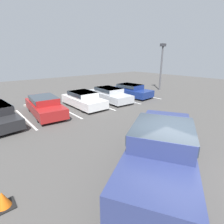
{
  "coord_description": "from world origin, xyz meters",
  "views": [
    {
      "loc": [
        -4.78,
        -2.47,
        3.9
      ],
      "look_at": [
        0.99,
        4.46,
        1.0
      ],
      "focal_mm": 28.0,
      "sensor_mm": 36.0,
      "label": 1
    }
  ],
  "objects_px": {
    "pickup_truck": "(162,146)",
    "parked_sedan_c": "(83,99)",
    "parked_sedan_b": "(45,105)",
    "wheel_stop_curb": "(34,104)",
    "parked_sedan_d": "(109,94)",
    "parked_sedan_e": "(130,90)",
    "light_post": "(162,62)",
    "traffic_cone": "(3,200)"
  },
  "relations": [
    {
      "from": "pickup_truck",
      "to": "parked_sedan_c",
      "type": "bearing_deg",
      "value": 45.97
    },
    {
      "from": "parked_sedan_c",
      "to": "traffic_cone",
      "type": "height_order",
      "value": "parked_sedan_c"
    },
    {
      "from": "light_post",
      "to": "pickup_truck",
      "type": "bearing_deg",
      "value": -144.19
    },
    {
      "from": "parked_sedan_c",
      "to": "light_post",
      "type": "height_order",
      "value": "light_post"
    },
    {
      "from": "parked_sedan_b",
      "to": "parked_sedan_d",
      "type": "bearing_deg",
      "value": 96.69
    },
    {
      "from": "parked_sedan_b",
      "to": "parked_sedan_d",
      "type": "height_order",
      "value": "parked_sedan_b"
    },
    {
      "from": "traffic_cone",
      "to": "parked_sedan_d",
      "type": "bearing_deg",
      "value": 37.51
    },
    {
      "from": "traffic_cone",
      "to": "wheel_stop_curb",
      "type": "height_order",
      "value": "traffic_cone"
    },
    {
      "from": "wheel_stop_curb",
      "to": "pickup_truck",
      "type": "bearing_deg",
      "value": -86.25
    },
    {
      "from": "parked_sedan_b",
      "to": "light_post",
      "type": "distance_m",
      "value": 14.17
    },
    {
      "from": "traffic_cone",
      "to": "parked_sedan_b",
      "type": "bearing_deg",
      "value": 62.69
    },
    {
      "from": "parked_sedan_b",
      "to": "wheel_stop_curb",
      "type": "distance_m",
      "value": 3.13
    },
    {
      "from": "parked_sedan_b",
      "to": "parked_sedan_e",
      "type": "distance_m",
      "value": 8.6
    },
    {
      "from": "pickup_truck",
      "to": "wheel_stop_curb",
      "type": "distance_m",
      "value": 11.99
    },
    {
      "from": "parked_sedan_e",
      "to": "light_post",
      "type": "xyz_separation_m",
      "value": [
        5.32,
        0.32,
        2.59
      ]
    },
    {
      "from": "light_post",
      "to": "traffic_cone",
      "type": "bearing_deg",
      "value": -156.45
    },
    {
      "from": "parked_sedan_d",
      "to": "light_post",
      "type": "bearing_deg",
      "value": 95.9
    },
    {
      "from": "parked_sedan_c",
      "to": "wheel_stop_curb",
      "type": "distance_m",
      "value": 4.29
    },
    {
      "from": "parked_sedan_c",
      "to": "parked_sedan_d",
      "type": "bearing_deg",
      "value": 94.35
    },
    {
      "from": "light_post",
      "to": "wheel_stop_curb",
      "type": "relative_size",
      "value": 3.19
    },
    {
      "from": "parked_sedan_d",
      "to": "wheel_stop_curb",
      "type": "bearing_deg",
      "value": -113.68
    },
    {
      "from": "pickup_truck",
      "to": "light_post",
      "type": "distance_m",
      "value": 16.17
    },
    {
      "from": "parked_sedan_d",
      "to": "parked_sedan_e",
      "type": "height_order",
      "value": "parked_sedan_e"
    },
    {
      "from": "parked_sedan_c",
      "to": "wheel_stop_curb",
      "type": "bearing_deg",
      "value": -136.92
    },
    {
      "from": "pickup_truck",
      "to": "parked_sedan_c",
      "type": "height_order",
      "value": "pickup_truck"
    },
    {
      "from": "parked_sedan_c",
      "to": "parked_sedan_b",
      "type": "bearing_deg",
      "value": -90.66
    },
    {
      "from": "parked_sedan_b",
      "to": "pickup_truck",
      "type": "bearing_deg",
      "value": 11.24
    },
    {
      "from": "traffic_cone",
      "to": "parked_sedan_e",
      "type": "bearing_deg",
      "value": 30.89
    },
    {
      "from": "parked_sedan_b",
      "to": "wheel_stop_curb",
      "type": "bearing_deg",
      "value": -177.86
    },
    {
      "from": "parked_sedan_d",
      "to": "parked_sedan_e",
      "type": "xyz_separation_m",
      "value": [
        2.75,
        0.03,
        0.01
      ]
    },
    {
      "from": "pickup_truck",
      "to": "parked_sedan_b",
      "type": "relative_size",
      "value": 1.33
    },
    {
      "from": "parked_sedan_d",
      "to": "parked_sedan_b",
      "type": "bearing_deg",
      "value": -85.02
    },
    {
      "from": "parked_sedan_d",
      "to": "wheel_stop_curb",
      "type": "relative_size",
      "value": 2.94
    },
    {
      "from": "pickup_truck",
      "to": "parked_sedan_b",
      "type": "bearing_deg",
      "value": 65.51
    },
    {
      "from": "parked_sedan_c",
      "to": "light_post",
      "type": "bearing_deg",
      "value": 93.1
    },
    {
      "from": "light_post",
      "to": "traffic_cone",
      "type": "xyz_separation_m",
      "value": [
        -17.63,
        -7.68,
        -3.02
      ]
    },
    {
      "from": "parked_sedan_d",
      "to": "traffic_cone",
      "type": "distance_m",
      "value": 12.06
    },
    {
      "from": "parked_sedan_b",
      "to": "parked_sedan_d",
      "type": "relative_size",
      "value": 0.99
    },
    {
      "from": "parked_sedan_e",
      "to": "wheel_stop_curb",
      "type": "height_order",
      "value": "parked_sedan_e"
    },
    {
      "from": "light_post",
      "to": "traffic_cone",
      "type": "distance_m",
      "value": 19.47
    },
    {
      "from": "pickup_truck",
      "to": "parked_sedan_c",
      "type": "xyz_separation_m",
      "value": [
        2.11,
        8.82,
        -0.27
      ]
    },
    {
      "from": "wheel_stop_curb",
      "to": "parked_sedan_d",
      "type": "bearing_deg",
      "value": -27.13
    }
  ]
}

